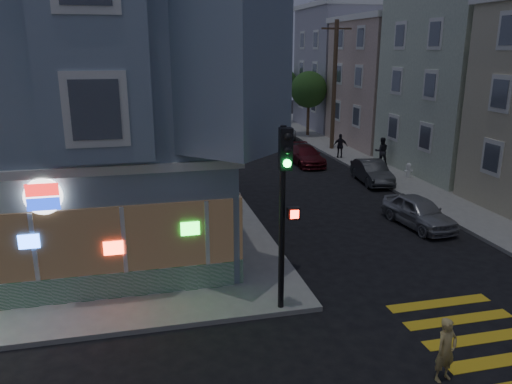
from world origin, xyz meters
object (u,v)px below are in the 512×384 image
object	(u,v)px
street_tree_near	(309,90)
fire_hydrant	(408,170)
street_tree_far	(282,83)
pedestrian_a	(382,151)
running_child	(446,350)
pedestrian_b	(340,146)
parked_car_a	(419,212)
parked_car_b	(372,172)
traffic_signal	(285,190)
utility_pole	(334,84)
parked_car_c	(306,155)
parked_car_d	(278,130)

from	to	relation	value
street_tree_near	fire_hydrant	bearing A→B (deg)	-86.98
street_tree_far	pedestrian_a	size ratio (longest dim) A/B	3.05
running_child	fire_hydrant	xyz separation A→B (m)	(8.43, 16.33, -0.16)
pedestrian_b	fire_hydrant	bearing A→B (deg)	122.93
running_child	parked_car_a	size ratio (longest dim) A/B	0.40
parked_car_b	parked_car_a	bearing A→B (deg)	-94.41
parked_car_a	traffic_signal	world-z (taller)	traffic_signal
parked_car_b	pedestrian_a	bearing A→B (deg)	62.10
street_tree_far	parked_car_a	xyz separation A→B (m)	(-2.77, -30.23, -3.29)
parked_car_a	fire_hydrant	bearing A→B (deg)	57.47
running_child	fire_hydrant	distance (m)	18.38
pedestrian_b	fire_hydrant	xyz separation A→B (m)	(1.70, -5.91, -0.35)
utility_pole	running_child	world-z (taller)	utility_pole
parked_car_c	running_child	bearing A→B (deg)	-100.64
street_tree_far	parked_car_d	size ratio (longest dim) A/B	1.09
pedestrian_b	parked_car_c	size ratio (longest dim) A/B	0.39
parked_car_d	parked_car_c	bearing A→B (deg)	-92.25
utility_pole	street_tree_near	distance (m)	6.06
street_tree_far	fire_hydrant	xyz separation A→B (m)	(0.80, -23.16, -3.34)
running_child	parked_car_a	world-z (taller)	running_child
running_child	traffic_signal	xyz separation A→B (m)	(-2.71, 3.66, 2.89)
street_tree_near	pedestrian_b	distance (m)	9.76
parked_car_b	traffic_signal	bearing A→B (deg)	-119.20
running_child	pedestrian_a	bearing A→B (deg)	54.07
utility_pole	street_tree_near	world-z (taller)	utility_pole
parked_car_a	traffic_signal	distance (m)	9.89
running_child	traffic_signal	bearing A→B (deg)	113.84
street_tree_far	street_tree_near	bearing A→B (deg)	-90.00
street_tree_near	pedestrian_a	size ratio (longest dim) A/B	3.05
pedestrian_a	street_tree_far	bearing A→B (deg)	-72.75
fire_hydrant	street_tree_far	bearing A→B (deg)	91.98
parked_car_d	parked_car_a	bearing A→B (deg)	-87.05
pedestrian_a	traffic_signal	size ratio (longest dim) A/B	0.34
pedestrian_b	parked_car_b	xyz separation A→B (m)	(-0.60, -6.00, -0.32)
street_tree_near	parked_car_d	world-z (taller)	street_tree_near
running_child	fire_hydrant	size ratio (longest dim) A/B	1.79
traffic_signal	parked_car_d	bearing A→B (deg)	79.58
pedestrian_b	traffic_signal	size ratio (longest dim) A/B	0.31
street_tree_near	pedestrian_b	bearing A→B (deg)	-95.56
parked_car_a	traffic_signal	xyz separation A→B (m)	(-7.57, -5.61, 3.01)
running_child	utility_pole	bearing A→B (deg)	61.01
pedestrian_b	parked_car_d	size ratio (longest dim) A/B	0.33
parked_car_d	traffic_signal	xyz separation A→B (m)	(-7.73, -27.84, 2.97)
pedestrian_a	parked_car_b	world-z (taller)	pedestrian_a
street_tree_far	fire_hydrant	distance (m)	23.41
street_tree_far	pedestrian_b	xyz separation A→B (m)	(-0.90, -17.25, -2.98)
parked_car_d	parked_car_b	bearing A→B (deg)	-82.47
utility_pole	street_tree_near	bearing A→B (deg)	88.09
pedestrian_b	parked_car_d	distance (m)	9.42
traffic_signal	pedestrian_b	bearing A→B (deg)	68.16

